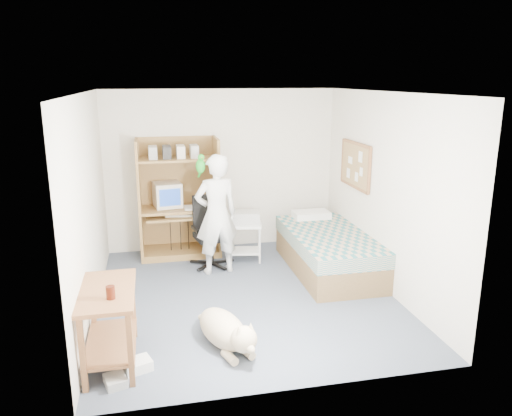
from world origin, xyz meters
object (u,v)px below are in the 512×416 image
Objects in this scene: bed at (328,251)px; printer_cart at (245,236)px; computer_hutch at (179,203)px; office_chair at (210,241)px; side_desk at (109,315)px; person at (217,215)px; dog at (226,330)px.

printer_cart is at bearing 148.91° from bed.
computer_hutch is 0.82m from office_chair.
bed is 3.39m from side_desk.
person is (1.31, 2.08, 0.35)m from side_desk.
printer_cart is at bearing -3.22° from office_chair.
computer_hutch is 3.08m from side_desk.
bed is 2.00× the size of office_chair.
computer_hutch reaches higher than person.
printer_cart is (1.78, 2.46, -0.11)m from side_desk.
computer_hutch is at bearing 114.74° from office_chair.
dog is (-1.74, -1.78, -0.10)m from bed.
side_desk reaches higher than dog.
bed is (2.00, -1.12, -0.53)m from computer_hutch.
dog is (-0.20, -2.05, -0.65)m from person.
computer_hutch is 1.13m from printer_cart.
computer_hutch is at bearing 150.71° from bed.
office_chair is 0.54m from printer_cart.
side_desk reaches higher than printer_cart.
person is (0.46, -0.86, 0.02)m from computer_hutch.
side_desk is at bearing -128.80° from office_chair.
computer_hutch reaches higher than side_desk.
office_chair is (1.25, 2.39, -0.13)m from side_desk.
bed is at bearing 159.02° from person.
printer_cart reaches higher than dog.
dog is (1.11, 0.04, -0.31)m from side_desk.
computer_hutch is 1.64× the size of dog.
printer_cart is at bearing -152.40° from person.
side_desk is 2.70m from office_chair.
side_desk is at bearing 162.15° from dog.
printer_cart is at bearing 54.10° from side_desk.
side_desk is (-2.85, -1.82, 0.21)m from bed.
side_desk is (-0.85, -2.94, -0.33)m from computer_hutch.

